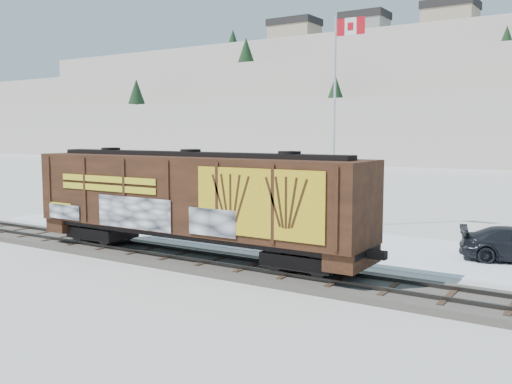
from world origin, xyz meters
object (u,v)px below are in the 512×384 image
Objects in this scene: flagpole at (336,149)px; car_silver at (138,211)px; car_white at (309,231)px; hopper_railcar at (191,197)px.

flagpole is 2.70× the size of car_silver.
car_silver is 0.93× the size of car_white.
car_white is (12.55, -0.71, 0.03)m from car_silver.
hopper_railcar is 3.52× the size of car_silver.
car_silver is (-9.69, 6.49, -2.11)m from hopper_railcar.
flagpole reaches higher than car_white.
flagpole is at bearing -68.16° from car_silver.
flagpole is at bearing 4.55° from car_white.
hopper_railcar is 3.29× the size of car_white.
flagpole reaches higher than car_silver.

